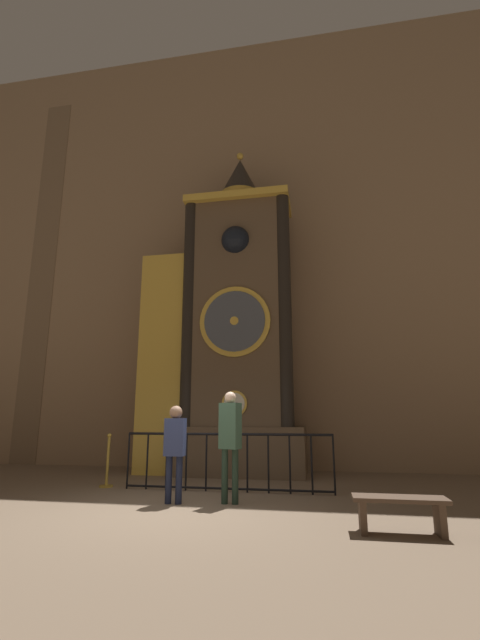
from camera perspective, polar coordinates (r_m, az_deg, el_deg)
ground_plane at (r=7.37m, az=-8.97°, el=-23.72°), size 28.00×28.00×0.00m
cathedral_back_wall at (r=13.63m, az=-0.65°, el=11.08°), size 24.00×0.32×13.85m
clock_tower at (r=11.51m, az=-2.01°, el=-1.32°), size 4.28×1.82×9.01m
railing_fence at (r=8.80m, az=-1.80°, el=-18.07°), size 4.15×0.05×1.10m
visitor_near at (r=7.71m, az=-8.67°, el=-15.95°), size 0.35×0.24×1.60m
visitor_far at (r=7.60m, az=-1.32°, el=-15.09°), size 0.39×0.32×1.84m
stanchion_post at (r=9.78m, az=-17.29°, el=-18.46°), size 0.28×0.28×1.07m
visitor_bench at (r=6.18m, az=20.55°, el=-22.42°), size 1.15×0.40×0.44m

